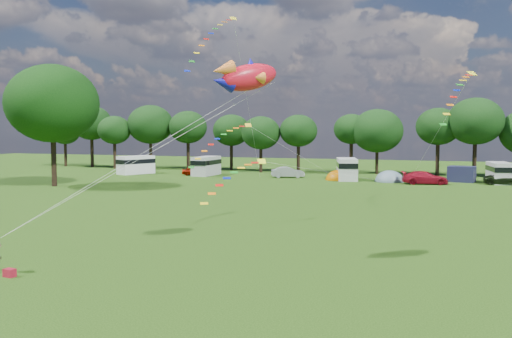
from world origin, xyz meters
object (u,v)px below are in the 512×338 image
(car_d, at_px, (504,179))
(campervan_d, at_px, (499,172))
(big_tree, at_px, (52,104))
(campervan_b, at_px, (206,165))
(car_a, at_px, (195,171))
(campervan_c, at_px, (347,168))
(fish_kite, at_px, (244,77))
(tent_orange, at_px, (338,180))
(tent_greyblue, at_px, (389,181))
(campervan_a, at_px, (136,164))
(car_c, at_px, (425,178))
(car_b, at_px, (288,172))

(car_d, distance_m, campervan_d, 1.75)
(big_tree, bearing_deg, campervan_b, 60.78)
(car_d, bearing_deg, car_a, 87.87)
(campervan_c, bearing_deg, car_a, 77.42)
(fish_kite, bearing_deg, car_a, 70.97)
(car_d, bearing_deg, big_tree, 108.27)
(tent_orange, relative_size, tent_greyblue, 0.86)
(big_tree, distance_m, tent_orange, 34.23)
(car_a, distance_m, campervan_a, 8.90)
(car_c, distance_m, car_d, 8.76)
(car_b, distance_m, campervan_d, 25.06)
(car_b, relative_size, campervan_c, 0.69)
(tent_orange, xyz_separation_m, tent_greyblue, (6.22, -0.21, -0.00))
(car_a, xyz_separation_m, car_d, (38.04, -0.12, 0.01))
(big_tree, relative_size, car_c, 2.70)
(campervan_d, bearing_deg, car_d, -174.20)
(car_b, relative_size, campervan_b, 0.76)
(tent_orange, bearing_deg, big_tree, -148.60)
(car_d, height_order, campervan_d, campervan_d)
(big_tree, height_order, campervan_b, big_tree)
(car_a, distance_m, fish_kite, 48.66)
(campervan_a, height_order, tent_greyblue, campervan_a)
(car_b, height_order, campervan_c, campervan_c)
(campervan_a, distance_m, tent_orange, 28.16)
(campervan_d, height_order, tent_greyblue, campervan_d)
(car_b, relative_size, fish_kite, 1.16)
(car_a, xyz_separation_m, campervan_d, (37.66, 1.44, 0.71))
(car_a, xyz_separation_m, fish_kite, (22.15, -42.51, 8.38))
(car_a, xyz_separation_m, tent_greyblue, (25.47, -0.43, -0.57))
(campervan_c, relative_size, tent_greyblue, 1.48)
(car_b, bearing_deg, campervan_b, 69.69)
(car_a, distance_m, tent_orange, 19.26)
(big_tree, distance_m, fish_kite, 39.95)
(tent_orange, bearing_deg, car_c, -11.61)
(fish_kite, bearing_deg, campervan_d, 24.01)
(campervan_a, height_order, campervan_b, campervan_b)
(car_a, xyz_separation_m, car_c, (29.56, -2.33, 0.14))
(campervan_c, height_order, campervan_d, campervan_c)
(campervan_a, bearing_deg, campervan_b, -59.55)
(campervan_b, bearing_deg, campervan_a, 97.36)
(car_a, height_order, car_c, car_c)
(fish_kite, bearing_deg, car_b, 55.86)
(tent_greyblue, bearing_deg, car_a, 179.04)
(car_a, height_order, campervan_a, campervan_a)
(campervan_a, height_order, campervan_d, campervan_a)
(car_c, distance_m, campervan_d, 8.95)
(big_tree, height_order, tent_orange, big_tree)
(campervan_d, relative_size, fish_kite, 1.53)
(big_tree, distance_m, car_a, 21.32)
(car_c, distance_m, campervan_b, 28.48)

